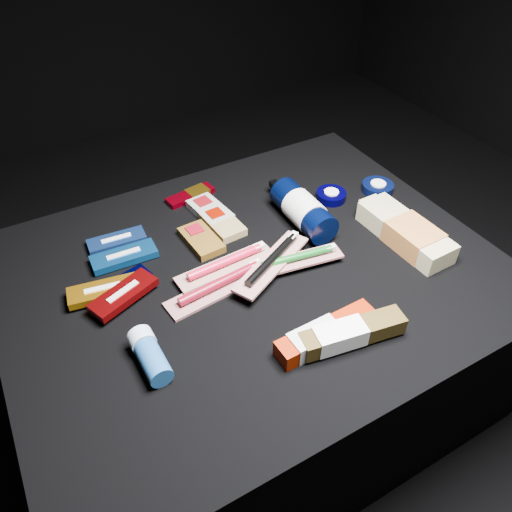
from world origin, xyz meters
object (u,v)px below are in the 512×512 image
toothpaste_carton_red (322,336)px  deodorant_stick (150,355)px  lotion_bottle (303,210)px  bodywash_bottle (406,233)px

toothpaste_carton_red → deodorant_stick: bearing=157.4°
lotion_bottle → toothpaste_carton_red: lotion_bottle is taller
bodywash_bottle → deodorant_stick: bodywash_bottle is taller
deodorant_stick → toothpaste_carton_red: bearing=-22.1°
lotion_bottle → bodywash_bottle: size_ratio=0.94×
lotion_bottle → deodorant_stick: bearing=-154.7°
lotion_bottle → bodywash_bottle: bearing=-45.1°
bodywash_bottle → deodorant_stick: size_ratio=2.25×
lotion_bottle → toothpaste_carton_red: bearing=-116.7°
deodorant_stick → lotion_bottle: bearing=23.2°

